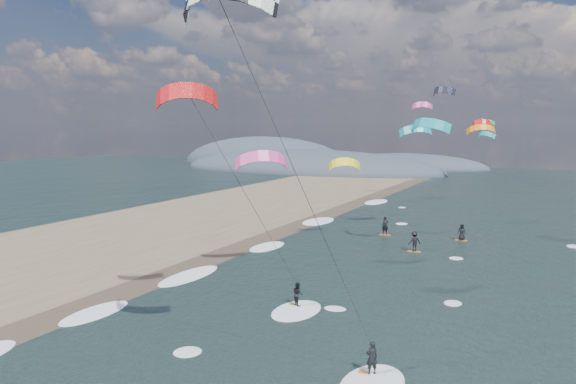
% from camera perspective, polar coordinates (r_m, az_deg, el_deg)
% --- Properties ---
extents(sand_strip, '(26.00, 240.00, 0.00)m').
position_cam_1_polar(sand_strip, '(47.77, -26.95, -7.10)').
color(sand_strip, brown).
rests_on(sand_strip, ground).
extents(wet_sand_strip, '(3.00, 240.00, 0.00)m').
position_cam_1_polar(wet_sand_strip, '(39.03, -16.21, -9.68)').
color(wet_sand_strip, '#382D23').
rests_on(wet_sand_strip, ground).
extents(coastal_hills, '(80.00, 41.00, 15.00)m').
position_cam_1_polar(coastal_hills, '(138.59, 1.45, 2.48)').
color(coastal_hills, '#3D4756').
rests_on(coastal_hills, ground).
extents(kitesurfer_near_a, '(7.46, 8.25, 16.65)m').
position_cam_1_polar(kitesurfer_near_a, '(20.69, -3.31, 10.27)').
color(kitesurfer_near_a, '#BC6A21').
rests_on(kitesurfer_near_a, ground).
extents(kitesurfer_near_b, '(6.81, 8.81, 13.74)m').
position_cam_1_polar(kitesurfer_near_b, '(30.52, -6.09, 2.03)').
color(kitesurfer_near_b, '#BC6A21').
rests_on(kitesurfer_near_b, ground).
extents(far_kitesurfers, '(8.34, 7.46, 1.85)m').
position_cam_1_polar(far_kitesurfers, '(52.49, 13.23, -4.31)').
color(far_kitesurfers, '#BC6A21').
rests_on(far_kitesurfers, ground).
extents(bg_kite_field, '(12.80, 79.49, 8.72)m').
position_cam_1_polar(bg_kite_field, '(70.68, 15.11, 6.53)').
color(bg_kite_field, '#D83F8C').
rests_on(bg_kite_field, ground).
extents(shoreline_surf, '(2.40, 79.40, 0.11)m').
position_cam_1_polar(shoreline_surf, '(41.78, -10.52, -8.41)').
color(shoreline_surf, white).
rests_on(shoreline_surf, ground).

